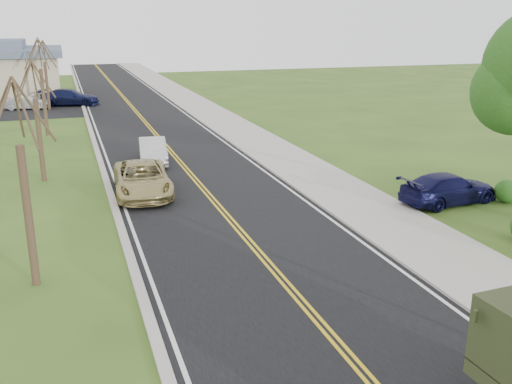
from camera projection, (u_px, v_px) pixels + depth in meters
name	position (u px, v px, depth m)	size (l,w,h in m)	color
road	(140.00, 116.00, 46.23)	(8.00, 120.00, 0.01)	black
curb_right	(190.00, 113.00, 47.48)	(0.30, 120.00, 0.12)	#9E998E
sidewalk_right	(211.00, 112.00, 48.01)	(3.20, 120.00, 0.10)	#9E998E
curb_left	(87.00, 118.00, 44.95)	(0.30, 120.00, 0.10)	#9E998E
bare_tree_a	(26.00, 200.00, 16.11)	(1.93, 2.26, 6.08)	#38281C
bare_tree_b	(39.00, 130.00, 27.05)	(1.83, 2.14, 5.73)	#38281C
bare_tree_c	(43.00, 94.00, 37.85)	(2.04, 2.39, 6.42)	#38281C
bare_tree_d	(47.00, 80.00, 48.80)	(1.88, 2.20, 5.91)	#38281C
suv_champagne	(142.00, 179.00, 25.36)	(2.38, 5.17, 1.44)	tan
sedan_silver	(153.00, 151.00, 30.99)	(1.41, 4.04, 1.33)	#BBBBC0
pickup_navy	(448.00, 188.00, 24.16)	(1.82, 4.47, 1.30)	#0E0F36
lot_car_silver	(26.00, 103.00, 49.57)	(1.28, 3.68, 1.21)	silver
lot_car_navy	(70.00, 97.00, 51.83)	(2.10, 5.17, 1.50)	#0F1438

